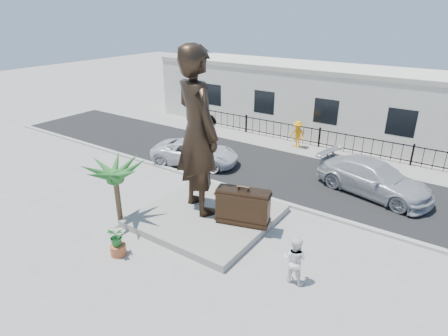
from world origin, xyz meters
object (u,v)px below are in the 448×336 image
object	(u,v)px
statue	(198,132)
tourist	(295,260)
suitcase	(243,207)
car_white	(195,153)

from	to	relation	value
statue	tourist	size ratio (longest dim) A/B	4.15
suitcase	tourist	world-z (taller)	suitcase
statue	car_white	distance (m)	6.48
statue	tourist	world-z (taller)	statue
suitcase	tourist	bearing A→B (deg)	-46.14
suitcase	tourist	size ratio (longest dim) A/B	1.27
statue	suitcase	world-z (taller)	statue
car_white	tourist	bearing A→B (deg)	-141.59
statue	tourist	distance (m)	6.22
suitcase	car_white	world-z (taller)	suitcase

